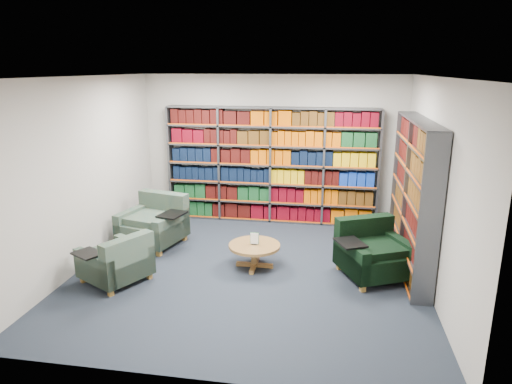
% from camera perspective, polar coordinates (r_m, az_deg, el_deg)
% --- Properties ---
extents(room_shell, '(5.02, 5.02, 2.82)m').
position_cam_1_polar(room_shell, '(6.42, -0.88, 1.62)').
color(room_shell, black).
rests_on(room_shell, ground).
extents(bookshelf_back, '(4.00, 0.28, 2.20)m').
position_cam_1_polar(bookshelf_back, '(8.74, 1.89, 3.28)').
color(bookshelf_back, '#47494F').
rests_on(bookshelf_back, ground).
extents(bookshelf_right, '(0.28, 2.50, 2.20)m').
position_cam_1_polar(bookshelf_right, '(7.08, 19.04, -0.45)').
color(bookshelf_right, '#47494F').
rests_on(bookshelf_right, ground).
extents(chair_teal_left, '(1.19, 1.11, 0.83)m').
position_cam_1_polar(chair_teal_left, '(7.98, -12.41, -3.94)').
color(chair_teal_left, '#082D35').
rests_on(chair_teal_left, ground).
extents(chair_green_right, '(1.19, 1.17, 0.80)m').
position_cam_1_polar(chair_green_right, '(6.84, 14.21, -7.46)').
color(chair_green_right, black).
rests_on(chair_green_right, ground).
extents(chair_teal_front, '(1.07, 1.07, 0.72)m').
position_cam_1_polar(chair_teal_front, '(6.70, -16.82, -8.48)').
color(chair_teal_front, '#082D35').
rests_on(chair_teal_front, ground).
extents(coffee_table, '(0.77, 0.77, 0.54)m').
position_cam_1_polar(coffee_table, '(6.88, -0.19, -7.14)').
color(coffee_table, brown).
rests_on(coffee_table, ground).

